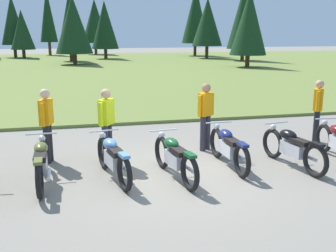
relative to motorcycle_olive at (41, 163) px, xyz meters
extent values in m
plane|color=gray|center=(2.61, -0.09, -0.44)|extent=(140.00, 140.00, 0.00)
cube|color=olive|center=(2.61, 26.63, -0.39)|extent=(80.00, 44.00, 0.10)
cylinder|color=#47331E|center=(0.86, 29.21, 0.10)|extent=(0.36, 0.36, 1.07)
cone|color=#143319|center=(0.86, 29.21, 3.11)|extent=(3.25, 3.25, 4.95)
cylinder|color=#47331E|center=(3.67, 46.23, 0.35)|extent=(0.36, 0.36, 1.58)
cone|color=#143319|center=(3.67, 46.23, 3.90)|extent=(3.41, 3.41, 5.51)
cylinder|color=#47331E|center=(0.56, 33.58, 0.17)|extent=(0.36, 0.36, 1.21)
cone|color=#143319|center=(0.56, 33.58, 3.46)|extent=(2.46, 2.46, 5.37)
cylinder|color=#47331E|center=(14.64, 23.07, 0.11)|extent=(0.36, 0.36, 1.09)
cone|color=#143319|center=(14.64, 23.07, 3.23)|extent=(2.98, 2.98, 5.16)
cylinder|color=#47331E|center=(15.37, 40.10, 0.37)|extent=(0.36, 0.36, 1.62)
cone|color=#143319|center=(15.37, 40.10, 4.56)|extent=(3.31, 3.31, 6.76)
cylinder|color=#47331E|center=(4.18, 36.69, 0.15)|extent=(0.36, 0.36, 1.17)
cone|color=#143319|center=(4.18, 36.69, 3.25)|extent=(2.90, 2.90, 5.04)
cylinder|color=#47331E|center=(-5.71, 41.47, 0.32)|extent=(0.36, 0.36, 1.52)
cone|color=#143319|center=(-5.71, 41.47, 3.81)|extent=(2.76, 2.76, 5.45)
cylinder|color=#47331E|center=(15.17, 35.02, 0.29)|extent=(0.36, 0.36, 1.46)
cone|color=#143319|center=(15.17, 35.02, 3.57)|extent=(3.32, 3.32, 5.10)
cylinder|color=#47331E|center=(-4.59, 39.71, 0.09)|extent=(0.36, 0.36, 1.06)
cone|color=#143319|center=(-4.59, 39.71, 2.75)|extent=(2.63, 2.63, 4.26)
cylinder|color=#47331E|center=(17.43, 30.50, 0.21)|extent=(0.36, 0.36, 1.29)
cone|color=#143319|center=(17.43, 30.50, 4.05)|extent=(3.24, 3.24, 6.38)
cylinder|color=#47331E|center=(-2.10, 45.73, 0.42)|extent=(0.36, 0.36, 1.72)
cone|color=#143319|center=(-2.10, 45.73, 4.58)|extent=(2.15, 2.15, 6.60)
torus|color=black|center=(-0.01, 0.69, -0.09)|extent=(0.11, 0.70, 0.70)
torus|color=black|center=(0.01, -0.71, -0.09)|extent=(0.11, 0.70, 0.70)
cube|color=silver|center=(0.00, -0.01, -0.04)|extent=(0.21, 0.64, 0.28)
ellipsoid|color=brown|center=(-0.01, 0.17, 0.24)|extent=(0.27, 0.48, 0.22)
cube|color=black|center=(0.00, -0.23, 0.18)|extent=(0.23, 0.48, 0.10)
cube|color=brown|center=(0.01, -0.71, 0.25)|extent=(0.15, 0.32, 0.06)
cylinder|color=silver|center=(-0.01, 0.59, 0.42)|extent=(0.62, 0.04, 0.03)
sphere|color=silver|center=(-0.01, 0.71, 0.29)|extent=(0.14, 0.14, 0.14)
cylinder|color=silver|center=(0.14, -0.31, -0.14)|extent=(0.08, 0.55, 0.07)
torus|color=black|center=(1.23, 0.66, -0.09)|extent=(0.24, 0.71, 0.70)
torus|color=black|center=(1.51, -0.71, -0.09)|extent=(0.24, 0.71, 0.70)
cube|color=silver|center=(1.37, -0.03, -0.04)|extent=(0.32, 0.67, 0.28)
ellipsoid|color=#598CC6|center=(1.33, 0.15, 0.24)|extent=(0.35, 0.52, 0.22)
cube|color=black|center=(1.41, -0.24, 0.18)|extent=(0.31, 0.51, 0.10)
cube|color=#598CC6|center=(1.51, -0.71, 0.25)|extent=(0.20, 0.34, 0.06)
cylinder|color=silver|center=(1.25, 0.56, 0.42)|extent=(0.61, 0.15, 0.03)
sphere|color=silver|center=(1.22, 0.68, 0.29)|extent=(0.14, 0.14, 0.14)
cylinder|color=silver|center=(1.56, -0.29, -0.14)|extent=(0.18, 0.55, 0.07)
torus|color=black|center=(2.46, 0.42, -0.09)|extent=(0.21, 0.71, 0.70)
torus|color=black|center=(2.68, -0.96, -0.09)|extent=(0.21, 0.71, 0.70)
cube|color=silver|center=(2.57, -0.27, -0.04)|extent=(0.30, 0.66, 0.28)
ellipsoid|color=#144C23|center=(2.54, -0.10, 0.24)|extent=(0.33, 0.51, 0.22)
cube|color=black|center=(2.60, -0.49, 0.18)|extent=(0.29, 0.51, 0.10)
cube|color=#144C23|center=(2.68, -0.96, 0.25)|extent=(0.19, 0.34, 0.06)
cylinder|color=silver|center=(2.48, 0.32, 0.42)|extent=(0.62, 0.13, 0.03)
sphere|color=silver|center=(2.46, 0.44, 0.29)|extent=(0.14, 0.14, 0.14)
cylinder|color=silver|center=(2.75, -0.55, -0.14)|extent=(0.16, 0.55, 0.07)
torus|color=black|center=(3.87, 0.86, -0.09)|extent=(0.11, 0.70, 0.70)
torus|color=black|center=(3.89, -0.54, -0.09)|extent=(0.11, 0.70, 0.70)
cube|color=silver|center=(3.88, 0.16, -0.04)|extent=(0.21, 0.64, 0.28)
ellipsoid|color=navy|center=(3.88, 0.34, 0.24)|extent=(0.27, 0.49, 0.22)
cube|color=black|center=(3.89, -0.06, 0.18)|extent=(0.23, 0.48, 0.10)
cube|color=navy|center=(3.89, -0.54, 0.25)|extent=(0.15, 0.32, 0.06)
cylinder|color=silver|center=(3.87, 0.76, 0.42)|extent=(0.62, 0.04, 0.03)
sphere|color=silver|center=(3.87, 0.88, 0.29)|extent=(0.14, 0.14, 0.14)
cylinder|color=silver|center=(4.03, -0.14, -0.14)|extent=(0.08, 0.55, 0.07)
torus|color=black|center=(5.12, 0.51, -0.09)|extent=(0.21, 0.71, 0.70)
torus|color=black|center=(5.34, -0.87, -0.09)|extent=(0.21, 0.71, 0.70)
cube|color=silver|center=(5.23, -0.18, -0.04)|extent=(0.30, 0.66, 0.28)
ellipsoid|color=black|center=(5.20, -0.01, 0.24)|extent=(0.33, 0.52, 0.22)
cube|color=black|center=(5.26, -0.40, 0.18)|extent=(0.29, 0.51, 0.10)
cube|color=black|center=(5.34, -0.87, 0.25)|extent=(0.19, 0.34, 0.06)
cylinder|color=silver|center=(5.13, 0.41, 0.42)|extent=(0.62, 0.13, 0.03)
sphere|color=silver|center=(5.12, 0.53, 0.29)|extent=(0.14, 0.14, 0.14)
cylinder|color=silver|center=(5.42, -0.46, -0.14)|extent=(0.16, 0.55, 0.07)
torus|color=black|center=(6.57, 0.66, -0.09)|extent=(0.16, 0.71, 0.70)
cylinder|color=silver|center=(6.56, 0.56, 0.42)|extent=(0.62, 0.08, 0.03)
sphere|color=silver|center=(6.57, 0.68, 0.29)|extent=(0.14, 0.14, 0.14)
cylinder|color=#2D2D38|center=(3.87, 1.53, 0.00)|extent=(0.14, 0.14, 0.88)
cylinder|color=#2D2D38|center=(3.72, 1.44, 0.00)|extent=(0.14, 0.14, 0.88)
cube|color=orange|center=(3.79, 1.49, 0.72)|extent=(0.42, 0.38, 0.56)
sphere|color=#9E7051|center=(3.79, 1.49, 1.12)|extent=(0.22, 0.22, 0.22)
cylinder|color=orange|center=(3.99, 1.61, 0.70)|extent=(0.09, 0.09, 0.52)
cylinder|color=orange|center=(3.60, 1.37, 0.70)|extent=(0.09, 0.09, 0.52)
cylinder|color=#2D2D38|center=(1.30, 1.01, 0.00)|extent=(0.14, 0.14, 0.88)
cylinder|color=#2D2D38|center=(1.40, 1.15, 0.00)|extent=(0.14, 0.14, 0.88)
cube|color=#D8EA19|center=(1.35, 1.08, 0.72)|extent=(0.39, 0.42, 0.56)
sphere|color=tan|center=(1.35, 1.08, 1.12)|extent=(0.22, 0.22, 0.22)
cylinder|color=#D8EA19|center=(1.22, 0.89, 0.70)|extent=(0.09, 0.09, 0.52)
cylinder|color=#D8EA19|center=(1.48, 1.27, 0.70)|extent=(0.09, 0.09, 0.52)
cylinder|color=black|center=(6.94, 1.56, 0.00)|extent=(0.14, 0.14, 0.88)
cylinder|color=black|center=(6.83, 1.41, 0.00)|extent=(0.14, 0.14, 0.88)
cube|color=orange|center=(6.89, 1.48, 0.72)|extent=(0.39, 0.42, 0.56)
sphere|color=tan|center=(6.89, 1.48, 1.12)|extent=(0.22, 0.22, 0.22)
cylinder|color=orange|center=(7.03, 1.67, 0.70)|extent=(0.09, 0.09, 0.52)
cylinder|color=orange|center=(6.75, 1.30, 0.70)|extent=(0.09, 0.09, 0.52)
cylinder|color=black|center=(0.03, 1.28, 0.00)|extent=(0.14, 0.14, 0.88)
cylinder|color=black|center=(0.07, 1.46, 0.00)|extent=(0.14, 0.14, 0.88)
cube|color=orange|center=(0.05, 1.37, 0.72)|extent=(0.30, 0.40, 0.56)
sphere|color=beige|center=(0.05, 1.37, 1.12)|extent=(0.22, 0.22, 0.22)
cylinder|color=orange|center=(-0.01, 1.15, 0.70)|extent=(0.09, 0.09, 0.52)
cylinder|color=orange|center=(0.11, 1.59, 0.70)|extent=(0.09, 0.09, 0.52)
camera|label=1|loc=(0.70, -7.62, 2.42)|focal=42.61mm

